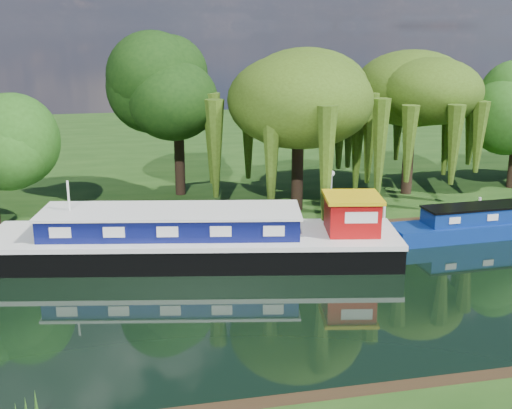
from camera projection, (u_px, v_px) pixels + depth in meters
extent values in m
plane|color=black|center=(395.00, 288.00, 28.35)|extent=(120.00, 120.00, 0.00)
cube|color=#17380F|center=(246.00, 147.00, 60.31)|extent=(120.00, 52.00, 0.45)
cube|color=black|center=(195.00, 250.00, 31.62)|extent=(20.38, 8.05, 1.33)
cube|color=silver|center=(194.00, 235.00, 31.41)|extent=(20.50, 8.15, 0.24)
cube|color=#0C114C|center=(171.00, 223.00, 31.21)|extent=(12.72, 5.42, 1.05)
cube|color=silver|center=(171.00, 211.00, 31.05)|extent=(12.97, 5.68, 0.13)
cube|color=#9C0B0C|center=(352.00, 215.00, 31.34)|extent=(2.84, 2.84, 1.66)
cube|color=gold|center=(353.00, 197.00, 31.09)|extent=(3.17, 3.17, 0.18)
cylinder|color=silver|center=(69.00, 207.00, 30.88)|extent=(0.11, 0.11, 2.65)
cube|color=navy|center=(500.00, 228.00, 35.57)|extent=(13.04, 2.65, 0.97)
cube|color=navy|center=(502.00, 213.00, 35.33)|extent=(9.13, 1.97, 0.81)
cube|color=black|center=(503.00, 205.00, 35.20)|extent=(9.24, 2.08, 0.11)
cube|color=silver|center=(455.00, 221.00, 33.73)|extent=(0.65, 0.08, 0.35)
cube|color=silver|center=(493.00, 218.00, 34.27)|extent=(0.65, 0.08, 0.35)
imported|color=#9C0B0C|center=(30.00, 262.00, 31.43)|extent=(3.74, 3.12, 0.67)
cylinder|color=black|center=(297.00, 166.00, 38.15)|extent=(0.70, 0.70, 5.40)
ellipsoid|color=#30480F|center=(299.00, 100.00, 37.11)|extent=(7.53, 7.53, 4.87)
cylinder|color=black|center=(408.00, 156.00, 41.96)|extent=(0.71, 0.71, 5.03)
ellipsoid|color=#30480F|center=(412.00, 100.00, 40.98)|extent=(6.88, 6.88, 4.44)
cylinder|color=black|center=(179.00, 139.00, 41.43)|extent=(0.73, 0.73, 7.30)
ellipsoid|color=black|center=(177.00, 93.00, 40.63)|extent=(5.84, 5.84, 5.84)
cylinder|color=silver|center=(331.00, 194.00, 37.93)|extent=(0.10, 0.10, 2.20)
sphere|color=white|center=(332.00, 173.00, 37.58)|extent=(0.36, 0.36, 0.36)
cylinder|color=silver|center=(155.00, 226.00, 33.98)|extent=(0.16, 0.16, 1.00)
cylinder|color=silver|center=(265.00, 219.00, 35.20)|extent=(0.16, 0.16, 1.00)
cylinder|color=silver|center=(384.00, 211.00, 36.62)|extent=(0.16, 0.16, 1.00)
cylinder|color=silver|center=(479.00, 205.00, 37.83)|extent=(0.16, 0.16, 1.00)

